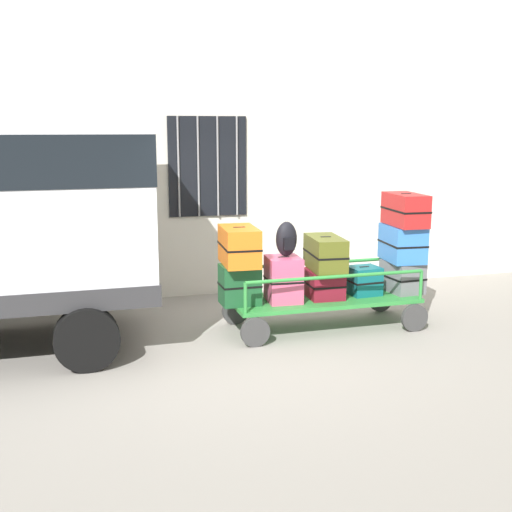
# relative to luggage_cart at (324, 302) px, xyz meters

# --- Properties ---
(ground_plane) EXTENTS (40.00, 40.00, 0.00)m
(ground_plane) POSITION_rel_luggage_cart_xyz_m (-0.95, -0.41, -0.34)
(ground_plane) COLOR gray
(building_wall) EXTENTS (12.00, 0.38, 5.00)m
(building_wall) POSITION_rel_luggage_cart_xyz_m (-0.95, 2.26, 2.16)
(building_wall) COLOR silver
(building_wall) RESTS_ON ground
(luggage_cart) EXTENTS (2.49, 1.01, 0.41)m
(luggage_cart) POSITION_rel_luggage_cart_xyz_m (0.00, 0.00, 0.00)
(luggage_cart) COLOR #2D8438
(luggage_cart) RESTS_ON ground
(cart_railing) EXTENTS (2.39, 0.87, 0.39)m
(cart_railing) POSITION_rel_luggage_cart_xyz_m (-0.00, -0.00, 0.39)
(cart_railing) COLOR #2D8438
(cart_railing) RESTS_ON luggage_cart
(suitcase_left_bottom) EXTENTS (0.49, 0.38, 0.50)m
(suitcase_left_bottom) POSITION_rel_luggage_cart_xyz_m (-1.13, -0.00, 0.32)
(suitcase_left_bottom) COLOR #194C28
(suitcase_left_bottom) RESTS_ON luggage_cart
(suitcase_left_middle) EXTENTS (0.47, 0.78, 0.47)m
(suitcase_left_middle) POSITION_rel_luggage_cart_xyz_m (-1.13, 0.02, 0.81)
(suitcase_left_middle) COLOR orange
(suitcase_left_middle) RESTS_ON suitcase_left_bottom
(suitcase_midleft_bottom) EXTENTS (0.45, 0.51, 0.58)m
(suitcase_midleft_bottom) POSITION_rel_luggage_cart_xyz_m (-0.57, -0.03, 0.36)
(suitcase_midleft_bottom) COLOR #CC4C72
(suitcase_midleft_bottom) RESTS_ON luggage_cart
(suitcase_center_bottom) EXTENTS (0.46, 0.52, 0.37)m
(suitcase_center_bottom) POSITION_rel_luggage_cart_xyz_m (0.00, -0.00, 0.25)
(suitcase_center_bottom) COLOR maroon
(suitcase_center_bottom) RESTS_ON luggage_cart
(suitcase_center_middle) EXTENTS (0.47, 0.80, 0.43)m
(suitcase_center_middle) POSITION_rel_luggage_cart_xyz_m (-0.00, -0.02, 0.66)
(suitcase_center_middle) COLOR #4C5119
(suitcase_center_middle) RESTS_ON suitcase_center_bottom
(suitcase_midright_bottom) EXTENTS (0.42, 0.39, 0.38)m
(suitcase_midright_bottom) POSITION_rel_luggage_cart_xyz_m (0.57, -0.00, 0.26)
(suitcase_midright_bottom) COLOR #0F5960
(suitcase_midright_bottom) RESTS_ON luggage_cart
(suitcase_right_bottom) EXTENTS (0.46, 0.59, 0.42)m
(suitcase_right_bottom) POSITION_rel_luggage_cart_xyz_m (1.13, -0.00, 0.27)
(suitcase_right_bottom) COLOR slate
(suitcase_right_bottom) RESTS_ON luggage_cart
(suitcase_right_middle) EXTENTS (0.50, 0.71, 0.48)m
(suitcase_right_middle) POSITION_rel_luggage_cart_xyz_m (1.13, 0.03, 0.72)
(suitcase_right_middle) COLOR #3372C6
(suitcase_right_middle) RESTS_ON suitcase_right_bottom
(suitcase_right_top) EXTENTS (0.42, 0.77, 0.43)m
(suitcase_right_top) POSITION_rel_luggage_cart_xyz_m (1.13, -0.00, 1.18)
(suitcase_right_top) COLOR #B21E1E
(suitcase_right_top) RESTS_ON suitcase_right_middle
(backpack) EXTENTS (0.27, 0.22, 0.44)m
(backpack) POSITION_rel_luggage_cart_xyz_m (-0.53, -0.02, 0.87)
(backpack) COLOR black
(backpack) RESTS_ON suitcase_midleft_bottom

